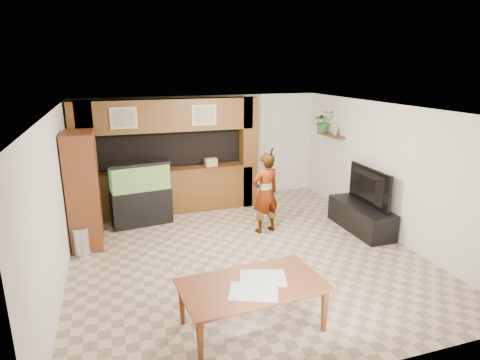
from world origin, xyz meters
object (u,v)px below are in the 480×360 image
object	(u,v)px
pantry_cabinet	(83,190)
person	(265,193)
dining_table	(253,307)
television	(363,187)
aquarium	(141,194)

from	to	relation	value
pantry_cabinet	person	bearing A→B (deg)	-7.57
dining_table	person	bearing A→B (deg)	61.70
television	dining_table	world-z (taller)	television
pantry_cabinet	television	xyz separation A→B (m)	(5.35, -0.99, -0.15)
aquarium	person	xyz separation A→B (m)	(2.36, -1.20, 0.16)
pantry_cabinet	dining_table	bearing A→B (deg)	-58.01
pantry_cabinet	dining_table	world-z (taller)	pantry_cabinet
aquarium	person	world-z (taller)	person
television	pantry_cabinet	bearing A→B (deg)	80.99
aquarium	television	bearing A→B (deg)	-29.81
aquarium	dining_table	xyz separation A→B (m)	(1.05, -4.13, -0.35)
aquarium	pantry_cabinet	bearing A→B (deg)	-153.06
dining_table	television	bearing A→B (deg)	32.43
person	dining_table	bearing A→B (deg)	53.52
pantry_cabinet	television	bearing A→B (deg)	-10.44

